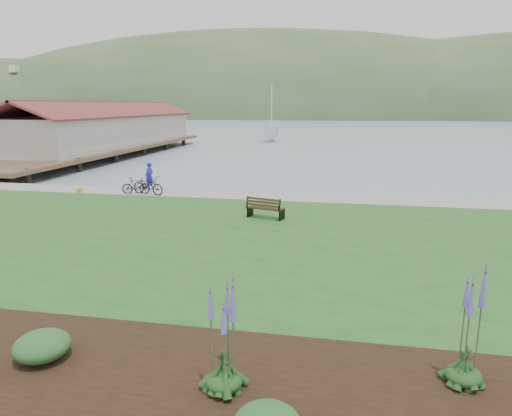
{
  "coord_description": "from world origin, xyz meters",
  "views": [
    {
      "loc": [
        3.75,
        -16.18,
        5.1
      ],
      "look_at": [
        0.61,
        0.24,
        1.3
      ],
      "focal_mm": 32.0,
      "sensor_mm": 36.0,
      "label": 1
    }
  ],
  "objects_px": {
    "person": "(149,174)",
    "sailboat": "(271,142)",
    "bicycle_a": "(148,185)",
    "park_bench": "(265,208)"
  },
  "relations": [
    {
      "from": "person",
      "to": "bicycle_a",
      "type": "xyz_separation_m",
      "value": [
        0.48,
        -1.29,
        -0.4
      ]
    },
    {
      "from": "person",
      "to": "sailboat",
      "type": "relative_size",
      "value": 0.07
    },
    {
      "from": "person",
      "to": "sailboat",
      "type": "distance_m",
      "value": 40.52
    },
    {
      "from": "park_bench",
      "to": "sailboat",
      "type": "distance_m",
      "value": 46.28
    },
    {
      "from": "park_bench",
      "to": "bicycle_a",
      "type": "bearing_deg",
      "value": 165.84
    },
    {
      "from": "sailboat",
      "to": "park_bench",
      "type": "bearing_deg",
      "value": -83.94
    },
    {
      "from": "park_bench",
      "to": "sailboat",
      "type": "xyz_separation_m",
      "value": [
        -6.93,
        45.75,
        -0.87
      ]
    },
    {
      "from": "park_bench",
      "to": "bicycle_a",
      "type": "xyz_separation_m",
      "value": [
        -6.99,
        3.97,
        0.03
      ]
    },
    {
      "from": "bicycle_a",
      "to": "park_bench",
      "type": "bearing_deg",
      "value": -103.29
    },
    {
      "from": "person",
      "to": "bicycle_a",
      "type": "distance_m",
      "value": 1.43
    }
  ]
}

